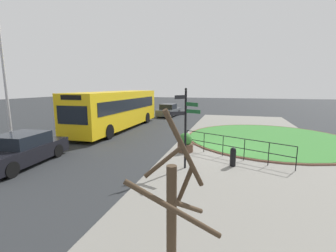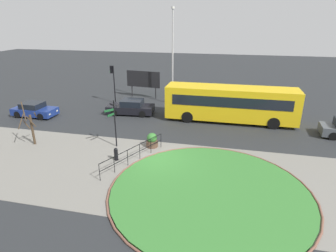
% 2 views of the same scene
% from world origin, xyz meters
% --- Properties ---
extents(ground, '(120.00, 120.00, 0.00)m').
position_xyz_m(ground, '(0.00, 0.00, 0.00)').
color(ground, '#282B2D').
extents(sidewalk_paving, '(32.00, 8.66, 0.02)m').
position_xyz_m(sidewalk_paving, '(0.00, -1.67, 0.01)').
color(sidewalk_paving, gray).
rests_on(sidewalk_paving, ground).
extents(grass_island, '(10.41, 10.41, 0.10)m').
position_xyz_m(grass_island, '(3.70, -2.95, 0.05)').
color(grass_island, '#387A33').
rests_on(grass_island, ground).
extents(grass_kerb_ring, '(10.72, 10.72, 0.11)m').
position_xyz_m(grass_kerb_ring, '(3.70, -2.95, 0.06)').
color(grass_kerb_ring, brown).
rests_on(grass_kerb_ring, ground).
extents(signpost_directional, '(0.52, 1.24, 3.42)m').
position_xyz_m(signpost_directional, '(-3.33, 1.27, 2.02)').
color(signpost_directional, black).
rests_on(signpost_directional, ground).
extents(bollard_foreground, '(0.25, 0.25, 0.86)m').
position_xyz_m(bollard_foreground, '(-2.47, -0.69, 0.44)').
color(bollard_foreground, black).
rests_on(bollard_foreground, ground).
extents(railing_grass_edge, '(2.31, 5.04, 1.06)m').
position_xyz_m(railing_grass_edge, '(-1.27, -0.70, 0.68)').
color(railing_grass_edge, black).
rests_on(railing_grass_edge, ground).
extents(bus_yellow, '(11.22, 2.65, 3.06)m').
position_xyz_m(bus_yellow, '(4.44, 8.49, 1.65)').
color(bus_yellow, yellow).
rests_on(bus_yellow, ground).
extents(car_near_lane, '(4.51, 2.22, 1.39)m').
position_xyz_m(car_near_lane, '(-4.77, 8.48, 0.65)').
color(car_near_lane, black).
rests_on(car_near_lane, ground).
extents(car_trailing, '(4.20, 2.01, 1.47)m').
position_xyz_m(car_trailing, '(13.42, 6.63, 0.67)').
color(car_trailing, '#474C51').
rests_on(car_trailing, ground).
extents(lamppost_tall, '(0.32, 0.32, 9.66)m').
position_xyz_m(lamppost_tall, '(-1.61, 12.69, 5.13)').
color(lamppost_tall, '#B7B7BC').
rests_on(lamppost_tall, ground).
extents(planter_near_signpost, '(0.84, 0.84, 1.04)m').
position_xyz_m(planter_near_signpost, '(-0.78, 1.77, 0.47)').
color(planter_near_signpost, brown).
rests_on(planter_near_signpost, ground).
extents(street_tree_bare, '(1.38, 1.37, 3.19)m').
position_xyz_m(street_tree_bare, '(-9.28, 0.26, 1.43)').
color(street_tree_bare, '#423323').
rests_on(street_tree_bare, ground).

